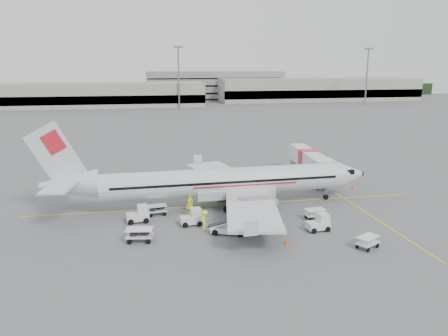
{
  "coord_description": "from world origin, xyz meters",
  "views": [
    {
      "loc": [
        -9.09,
        -45.95,
        15.2
      ],
      "look_at": [
        0.0,
        2.0,
        3.8
      ],
      "focal_mm": 35.0,
      "sensor_mm": 36.0,
      "label": 1
    }
  ],
  "objects_px": {
    "tug_mid": "(191,217)",
    "tug_aft": "(138,214)",
    "aircraft": "(226,163)",
    "tug_fore": "(318,222)",
    "jet_bridge": "(308,165)",
    "belt_loader": "(228,222)"
  },
  "relations": [
    {
      "from": "aircraft",
      "to": "tug_aft",
      "type": "bearing_deg",
      "value": -162.69
    },
    {
      "from": "belt_loader",
      "to": "tug_aft",
      "type": "relative_size",
      "value": 1.94
    },
    {
      "from": "belt_loader",
      "to": "tug_mid",
      "type": "relative_size",
      "value": 2.0
    },
    {
      "from": "jet_bridge",
      "to": "tug_fore",
      "type": "distance_m",
      "value": 19.9
    },
    {
      "from": "tug_mid",
      "to": "aircraft",
      "type": "bearing_deg",
      "value": 44.39
    },
    {
      "from": "tug_mid",
      "to": "tug_aft",
      "type": "distance_m",
      "value": 5.47
    },
    {
      "from": "tug_aft",
      "to": "tug_mid",
      "type": "bearing_deg",
      "value": -25.39
    },
    {
      "from": "tug_aft",
      "to": "jet_bridge",
      "type": "bearing_deg",
      "value": 24.03
    },
    {
      "from": "jet_bridge",
      "to": "tug_aft",
      "type": "height_order",
      "value": "jet_bridge"
    },
    {
      "from": "aircraft",
      "to": "tug_mid",
      "type": "height_order",
      "value": "aircraft"
    },
    {
      "from": "belt_loader",
      "to": "tug_fore",
      "type": "bearing_deg",
      "value": 14.89
    },
    {
      "from": "jet_bridge",
      "to": "tug_fore",
      "type": "relative_size",
      "value": 7.16
    },
    {
      "from": "tug_mid",
      "to": "jet_bridge",
      "type": "bearing_deg",
      "value": 35.5
    },
    {
      "from": "tug_mid",
      "to": "belt_loader",
      "type": "bearing_deg",
      "value": -47.93
    },
    {
      "from": "belt_loader",
      "to": "tug_mid",
      "type": "bearing_deg",
      "value": 156.98
    },
    {
      "from": "tug_fore",
      "to": "jet_bridge",
      "type": "bearing_deg",
      "value": 65.73
    },
    {
      "from": "tug_fore",
      "to": "tug_aft",
      "type": "xyz_separation_m",
      "value": [
        -16.77,
        5.56,
        0.03
      ]
    },
    {
      "from": "jet_bridge",
      "to": "tug_mid",
      "type": "distance_m",
      "value": 23.44
    },
    {
      "from": "tug_fore",
      "to": "belt_loader",
      "type": "bearing_deg",
      "value": 168.83
    },
    {
      "from": "belt_loader",
      "to": "tug_aft",
      "type": "height_order",
      "value": "belt_loader"
    },
    {
      "from": "aircraft",
      "to": "tug_mid",
      "type": "xyz_separation_m",
      "value": [
        -4.42,
        -5.1,
        -4.07
      ]
    },
    {
      "from": "aircraft",
      "to": "tug_mid",
      "type": "relative_size",
      "value": 16.7
    }
  ]
}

